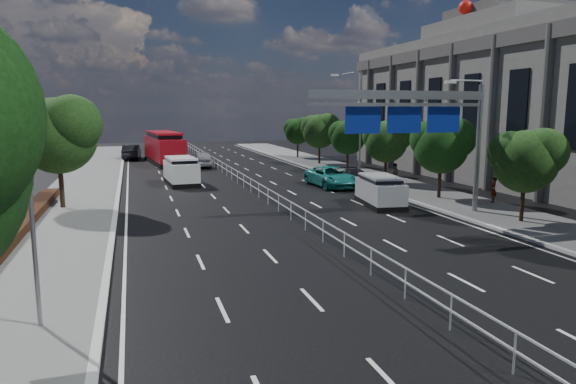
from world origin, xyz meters
name	(u,v)px	position (x,y,z in m)	size (l,w,h in m)	color
ground	(392,290)	(0.00, 0.00, 0.00)	(160.00, 160.00, 0.00)	black
kerb_near	(100,321)	(-9.00, 0.00, 0.07)	(0.25, 140.00, 0.15)	silver
median_fence	(246,182)	(0.00, 22.50, 0.53)	(0.05, 85.00, 1.02)	silver
toilet_sign	(13,224)	(-10.95, 0.00, 2.94)	(1.62, 0.18, 4.34)	gray
overhead_gantry	(418,114)	(6.74, 10.05, 5.61)	(10.24, 0.38, 7.45)	gray
streetlight_far	(357,117)	(10.50, 26.00, 5.21)	(2.78, 2.40, 9.00)	gray
civic_hall	(521,104)	(23.72, 22.00, 6.27)	(14.40, 36.00, 14.35)	slate
near_tree_back	(59,131)	(-11.94, 17.97, 4.61)	(4.84, 4.51, 6.69)	black
far_tree_c	(527,158)	(11.24, 6.98, 3.43)	(3.52, 3.28, 4.94)	black
far_tree_d	(442,143)	(11.25, 14.48, 3.69)	(3.85, 3.59, 5.34)	black
far_tree_e	(387,139)	(11.25, 21.98, 3.56)	(3.63, 3.38, 5.13)	black
far_tree_f	(348,135)	(11.24, 29.48, 3.49)	(3.52, 3.28, 5.02)	black
far_tree_g	(320,129)	(11.25, 36.98, 3.75)	(3.96, 3.69, 5.45)	black
far_tree_h	(298,130)	(11.24, 44.48, 3.42)	(3.41, 3.18, 4.91)	black
white_minivan	(181,171)	(-4.33, 26.39, 1.06)	(2.50, 5.10, 2.15)	black
red_bus	(164,147)	(-4.60, 42.96, 1.80)	(3.94, 11.80, 3.46)	black
near_car_silver	(203,159)	(-1.00, 38.43, 0.81)	(1.91, 4.75, 1.62)	#A3A4AA
near_car_dark	(132,152)	(-8.00, 49.20, 0.86)	(1.81, 5.20, 1.71)	black
silver_minivan	(380,191)	(6.50, 13.66, 0.91)	(2.46, 4.68, 1.86)	black
parked_car_teal	(331,177)	(6.50, 21.76, 0.77)	(2.55, 5.53, 1.54)	#1C817C
parked_car_dark	(356,178)	(8.26, 21.16, 0.66)	(1.85, 4.54, 1.32)	black
pedestrian_a	(493,190)	(13.40, 11.97, 0.92)	(0.57, 0.37, 1.55)	gray
pedestrian_b	(394,173)	(11.47, 21.03, 0.93)	(0.77, 0.60, 1.58)	gray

